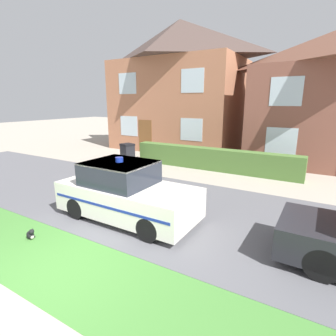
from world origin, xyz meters
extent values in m
plane|color=#A89E8E|center=(0.00, 0.00, 0.00)|extent=(80.00, 80.00, 0.00)
cube|color=#5B5B60|center=(0.00, 4.05, 0.01)|extent=(28.00, 5.53, 0.01)
cube|color=#478438|center=(0.00, 0.31, 0.00)|extent=(28.00, 1.93, 0.01)
cube|color=#4C7233|center=(-0.37, 9.17, 0.53)|extent=(8.21, 0.62, 1.05)
cylinder|color=black|center=(0.86, 1.96, 0.31)|extent=(0.60, 0.20, 0.60)
cylinder|color=black|center=(0.87, 3.51, 0.31)|extent=(0.60, 0.20, 0.60)
cylinder|color=black|center=(-1.61, 1.98, 0.31)|extent=(0.60, 0.20, 0.60)
cylinder|color=black|center=(-1.60, 3.53, 0.31)|extent=(0.60, 0.20, 0.60)
cube|color=silver|center=(-0.37, 2.75, 0.59)|extent=(4.00, 1.77, 0.82)
cube|color=#232833|center=(-0.63, 2.75, 1.31)|extent=(1.81, 1.58, 0.63)
cube|color=silver|center=(-0.63, 2.75, 1.60)|extent=(1.81, 1.58, 0.04)
cube|color=navy|center=(-0.38, 1.87, 0.65)|extent=(3.79, 0.04, 0.07)
cube|color=navy|center=(-0.37, 3.62, 0.65)|extent=(3.79, 0.04, 0.07)
cylinder|color=#1933A5|center=(-0.63, 2.75, 1.69)|extent=(0.22, 0.22, 0.13)
ellipsoid|color=black|center=(-1.68, 0.61, 0.10)|extent=(0.26, 0.19, 0.20)
ellipsoid|color=beige|center=(-1.59, 0.60, 0.09)|extent=(0.08, 0.10, 0.11)
sphere|color=black|center=(-1.58, 0.59, 0.22)|extent=(0.12, 0.12, 0.12)
cone|color=black|center=(-1.59, 0.56, 0.27)|extent=(0.05, 0.05, 0.05)
cone|color=black|center=(-1.58, 0.63, 0.27)|extent=(0.05, 0.05, 0.05)
cylinder|color=black|center=(-1.75, 0.71, 0.02)|extent=(0.19, 0.06, 0.03)
cylinder|color=black|center=(4.42, 3.89, 0.34)|extent=(0.66, 0.21, 0.66)
cylinder|color=black|center=(4.41, 2.42, 0.34)|extent=(0.66, 0.21, 0.66)
cube|color=#A86B4C|center=(-4.82, 14.03, 2.96)|extent=(8.40, 5.50, 5.91)
pyramid|color=#473833|center=(-4.82, 14.03, 7.19)|extent=(8.82, 5.78, 2.55)
cube|color=brown|center=(-5.80, 11.27, 1.05)|extent=(1.00, 0.02, 2.10)
cube|color=silver|center=(-7.13, 11.27, 1.66)|extent=(1.40, 0.02, 1.30)
cube|color=silver|center=(-2.51, 11.27, 1.66)|extent=(1.40, 0.02, 1.30)
cube|color=silver|center=(-7.13, 11.27, 4.38)|extent=(1.40, 0.02, 1.30)
cube|color=silver|center=(-2.51, 11.27, 4.38)|extent=(1.40, 0.02, 1.30)
cube|color=silver|center=(2.46, 10.82, 1.40)|extent=(1.40, 0.02, 1.30)
cube|color=silver|center=(2.46, 10.82, 3.69)|extent=(1.40, 0.02, 1.30)
cube|color=black|center=(-4.64, 7.99, 0.50)|extent=(0.72, 0.71, 1.00)
cube|color=black|center=(-4.64, 7.99, 1.05)|extent=(0.76, 0.74, 0.10)
camera|label=1|loc=(4.11, -2.65, 3.24)|focal=28.00mm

